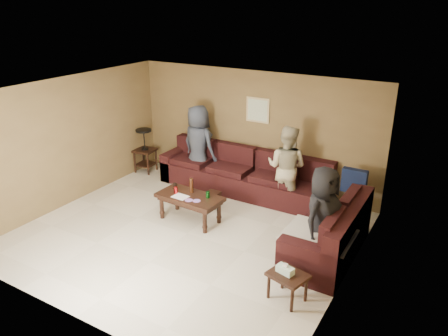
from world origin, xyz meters
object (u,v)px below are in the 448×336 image
(sectional_sofa, at_px, (267,195))
(side_table_right, at_px, (287,277))
(end_table_left, at_px, (145,150))
(person_right, at_px, (322,217))
(coffee_table, at_px, (190,199))
(person_middle, at_px, (286,167))
(waste_bin, at_px, (213,199))
(person_left, at_px, (199,145))

(sectional_sofa, height_order, side_table_right, sectional_sofa)
(end_table_left, xyz_separation_m, person_right, (4.80, -1.60, 0.26))
(sectional_sofa, bearing_deg, coffee_table, -134.06)
(sectional_sofa, relative_size, end_table_left, 4.51)
(person_middle, bearing_deg, sectional_sofa, 57.97)
(sectional_sofa, relative_size, person_middle, 2.81)
(waste_bin, bearing_deg, person_middle, 30.90)
(end_table_left, relative_size, waste_bin, 3.43)
(coffee_table, distance_m, side_table_right, 2.71)
(waste_bin, bearing_deg, person_left, 136.10)
(coffee_table, bearing_deg, person_right, -2.81)
(sectional_sofa, relative_size, side_table_right, 7.93)
(end_table_left, bearing_deg, person_right, -18.47)
(person_middle, bearing_deg, coffee_table, 48.64)
(person_left, bearing_deg, person_middle, -172.03)
(coffee_table, bearing_deg, sectional_sofa, 45.94)
(waste_bin, distance_m, person_left, 1.44)
(coffee_table, relative_size, person_right, 0.78)
(coffee_table, height_order, person_left, person_left)
(end_table_left, xyz_separation_m, person_left, (1.46, 0.09, 0.34))
(coffee_table, xyz_separation_m, side_table_right, (2.43, -1.20, -0.06))
(side_table_right, distance_m, waste_bin, 3.06)
(end_table_left, bearing_deg, side_table_right, -29.60)
(side_table_right, relative_size, waste_bin, 1.95)
(waste_bin, distance_m, person_middle, 1.57)
(sectional_sofa, bearing_deg, side_table_right, -58.84)
(waste_bin, bearing_deg, person_right, -18.77)
(coffee_table, xyz_separation_m, person_left, (-0.84, 1.57, 0.45))
(coffee_table, relative_size, end_table_left, 1.20)
(side_table_right, height_order, person_right, person_right)
(end_table_left, height_order, person_middle, person_middle)
(waste_bin, distance_m, person_right, 2.67)
(person_left, bearing_deg, sectional_sofa, 177.00)
(coffee_table, relative_size, side_table_right, 2.11)
(person_right, bearing_deg, person_middle, 50.87)
(person_middle, height_order, person_right, person_middle)
(end_table_left, distance_m, person_left, 1.50)
(sectional_sofa, xyz_separation_m, end_table_left, (-3.34, 0.40, 0.21))
(sectional_sofa, distance_m, person_right, 1.95)
(sectional_sofa, distance_m, end_table_left, 3.37)
(sectional_sofa, bearing_deg, person_left, 165.49)
(side_table_right, bearing_deg, coffee_table, 153.66)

